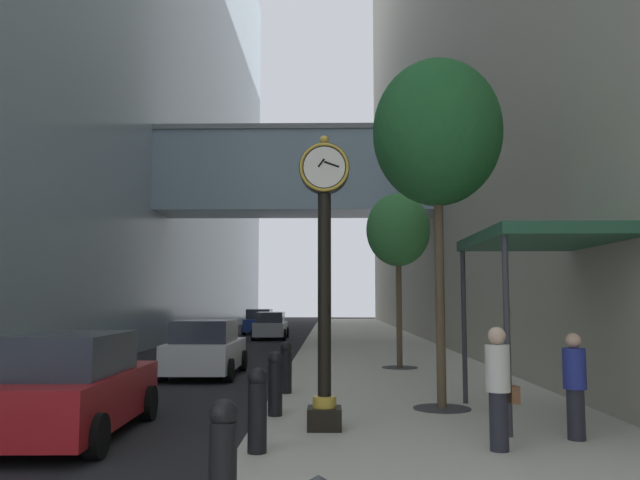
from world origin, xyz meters
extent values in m
plane|color=black|center=(0.00, 27.00, 0.00)|extent=(110.00, 110.00, 0.00)
cube|color=beige|center=(3.18, 30.00, 0.07)|extent=(6.37, 80.00, 0.14)
cube|color=#93A8B7|center=(-11.40, 30.00, 18.13)|extent=(9.00, 80.00, 36.26)
cube|color=#849EB2|center=(-0.26, 27.71, 8.21)|extent=(13.86, 3.20, 3.74)
cube|color=gray|center=(-0.26, 27.71, 10.20)|extent=(13.86, 3.40, 0.24)
cube|color=black|center=(1.21, 7.92, 0.32)|extent=(0.55, 0.55, 0.35)
cylinder|color=gold|center=(1.21, 7.92, 0.58)|extent=(0.38, 0.39, 0.18)
cylinder|color=black|center=(1.21, 7.92, 2.33)|extent=(0.22, 0.22, 3.32)
cylinder|color=black|center=(1.21, 7.92, 4.41)|extent=(0.84, 0.28, 0.84)
torus|color=gold|center=(1.21, 7.77, 4.41)|extent=(0.82, 0.05, 0.82)
cylinder|color=white|center=(1.21, 7.77, 4.41)|extent=(0.69, 0.01, 0.69)
cylinder|color=white|center=(1.21, 8.07, 4.41)|extent=(0.69, 0.01, 0.69)
sphere|color=gold|center=(1.21, 7.92, 4.90)|extent=(0.16, 0.16, 0.16)
cube|color=black|center=(1.16, 7.76, 4.48)|extent=(0.12, 0.01, 0.15)
cube|color=black|center=(1.34, 7.76, 4.45)|extent=(0.26, 0.01, 0.12)
cylinder|color=black|center=(0.31, 3.49, 0.61)|extent=(0.26, 0.26, 0.94)
sphere|color=black|center=(0.31, 3.49, 1.15)|extent=(0.28, 0.28, 0.28)
cylinder|color=black|center=(0.31, 6.31, 0.61)|extent=(0.26, 0.26, 0.94)
sphere|color=black|center=(0.31, 6.31, 1.15)|extent=(0.28, 0.28, 0.28)
cylinder|color=black|center=(0.31, 9.13, 0.61)|extent=(0.26, 0.26, 0.94)
sphere|color=black|center=(0.31, 9.13, 1.15)|extent=(0.28, 0.28, 0.28)
cylinder|color=black|center=(0.31, 11.94, 0.61)|extent=(0.26, 0.26, 0.94)
sphere|color=black|center=(0.31, 11.94, 1.15)|extent=(0.28, 0.28, 0.28)
cylinder|color=#333335|center=(3.45, 9.92, 0.15)|extent=(1.10, 1.10, 0.02)
cylinder|color=brown|center=(3.45, 9.92, 2.37)|extent=(0.18, 0.18, 4.45)
ellipsoid|color=#23602D|center=(3.45, 9.92, 5.56)|extent=(2.56, 2.56, 2.95)
cylinder|color=#333335|center=(3.45, 17.43, 0.15)|extent=(1.10, 1.10, 0.02)
cylinder|color=brown|center=(3.45, 17.43, 1.91)|extent=(0.18, 0.18, 3.54)
ellipsoid|color=#387F3D|center=(3.45, 17.43, 4.44)|extent=(2.01, 2.01, 2.31)
cylinder|color=#23232D|center=(3.65, 6.47, 0.54)|extent=(0.28, 0.28, 0.81)
cylinder|color=silver|center=(3.65, 6.47, 1.27)|extent=(0.37, 0.37, 0.65)
sphere|color=beige|center=(3.65, 6.47, 1.72)|extent=(0.25, 0.25, 0.25)
cube|color=brown|center=(3.87, 6.50, 0.91)|extent=(0.14, 0.21, 0.24)
cylinder|color=#23232D|center=(4.99, 7.20, 0.51)|extent=(0.26, 0.26, 0.75)
cylinder|color=navy|center=(4.99, 7.20, 1.19)|extent=(0.34, 0.34, 0.60)
sphere|color=tan|center=(4.99, 7.20, 1.61)|extent=(0.23, 0.23, 0.23)
cube|color=#235138|center=(5.17, 9.01, 3.34)|extent=(2.40, 3.60, 0.20)
cylinder|color=#333338|center=(4.05, 7.41, 1.74)|extent=(0.10, 0.10, 3.20)
cylinder|color=#333338|center=(4.05, 10.61, 1.74)|extent=(0.10, 0.10, 3.20)
cube|color=#AD191E|center=(-2.87, 7.90, 0.63)|extent=(1.84, 4.29, 0.82)
cube|color=#282D38|center=(-2.86, 7.69, 1.35)|extent=(1.57, 2.42, 0.67)
cylinder|color=black|center=(-3.77, 9.31, 0.32)|extent=(0.24, 0.65, 0.64)
cylinder|color=black|center=(-2.06, 9.37, 0.32)|extent=(0.24, 0.65, 0.64)
cylinder|color=black|center=(-1.97, 6.48, 0.32)|extent=(0.24, 0.65, 0.64)
cube|color=#B7BABF|center=(-2.12, 34.29, 0.59)|extent=(1.74, 4.09, 0.74)
cube|color=#282D38|center=(-2.12, 34.09, 1.25)|extent=(1.52, 2.30, 0.61)
cylinder|color=black|center=(-2.99, 35.67, 0.32)|extent=(0.23, 0.64, 0.64)
cylinder|color=black|center=(-1.29, 35.69, 0.32)|extent=(0.23, 0.64, 0.64)
cylinder|color=black|center=(-2.96, 32.90, 0.32)|extent=(0.23, 0.64, 0.64)
cylinder|color=black|center=(-1.26, 32.92, 0.32)|extent=(0.23, 0.64, 0.64)
cube|color=silver|center=(-2.36, 16.35, 0.62)|extent=(1.83, 4.18, 0.79)
cube|color=#282D38|center=(-2.36, 16.14, 1.32)|extent=(1.61, 2.34, 0.65)
cylinder|color=black|center=(-3.27, 17.76, 0.32)|extent=(0.22, 0.64, 0.64)
cylinder|color=black|center=(-1.46, 17.77, 0.32)|extent=(0.22, 0.64, 0.64)
cylinder|color=black|center=(-3.26, 14.92, 0.32)|extent=(0.22, 0.64, 0.64)
cylinder|color=black|center=(-1.45, 14.93, 0.32)|extent=(0.22, 0.64, 0.64)
cube|color=navy|center=(-3.38, 39.90, 0.62)|extent=(1.76, 4.34, 0.79)
cube|color=#282D38|center=(-3.38, 39.69, 1.32)|extent=(1.54, 2.44, 0.65)
cylinder|color=black|center=(-4.25, 41.37, 0.32)|extent=(0.22, 0.64, 0.64)
cylinder|color=black|center=(-2.52, 41.38, 0.32)|extent=(0.22, 0.64, 0.64)
cylinder|color=black|center=(-4.24, 38.42, 0.32)|extent=(0.22, 0.64, 0.64)
cylinder|color=black|center=(-2.50, 38.44, 0.32)|extent=(0.22, 0.64, 0.64)
camera|label=1|loc=(1.31, -2.62, 2.21)|focal=35.88mm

